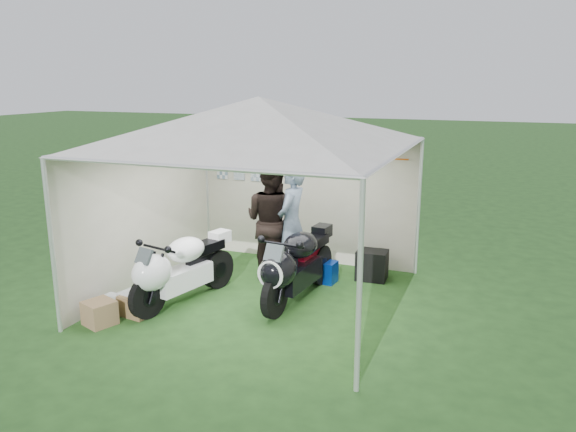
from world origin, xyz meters
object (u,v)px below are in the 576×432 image
crate_2 (113,304)px  paddock_stand (322,271)px  equipment_box (372,265)px  crate_0 (138,302)px  person_blue_jacket (292,224)px  crate_1 (100,313)px  crate_3 (136,306)px  motorcycle_black (295,264)px  motorcycle_white (179,268)px  canopy_tent (260,127)px  person_dark_jacket (271,221)px

crate_2 → paddock_stand: bearing=43.7°
equipment_box → crate_0: size_ratio=1.09×
equipment_box → paddock_stand: bearing=-151.6°
person_blue_jacket → crate_1: (-1.82, -2.50, -0.81)m
paddock_stand → crate_3: paddock_stand is taller
person_blue_jacket → crate_0: size_ratio=4.29×
crate_1 → crate_3: bearing=57.5°
motorcycle_black → crate_3: 2.34m
motorcycle_white → crate_2: size_ratio=6.24×
equipment_box → crate_2: (-3.12, -2.68, -0.13)m
canopy_tent → motorcycle_black: size_ratio=2.63×
canopy_tent → crate_1: (-1.66, -1.66, -2.41)m
person_dark_jacket → crate_3: size_ratio=4.56×
canopy_tent → motorcycle_white: bearing=-147.4°
equipment_box → motorcycle_black: bearing=-121.4°
motorcycle_black → crate_2: motorcycle_black is taller
motorcycle_white → crate_1: bearing=-108.5°
motorcycle_white → crate_1: size_ratio=5.51×
motorcycle_white → equipment_box: bearing=54.2°
person_dark_jacket → equipment_box: 1.82m
equipment_box → crate_3: bearing=-136.2°
person_dark_jacket → crate_1: 3.03m
canopy_tent → crate_2: bearing=-144.0°
person_dark_jacket → crate_3: (-1.19, -2.09, -0.84)m
motorcycle_black → crate_2: bearing=-144.3°
paddock_stand → canopy_tent: bearing=-122.3°
crate_2 → crate_1: bearing=-76.7°
canopy_tent → paddock_stand: 2.68m
person_dark_jacket → crate_2: 2.78m
equipment_box → crate_3: (-2.76, -2.64, -0.10)m
canopy_tent → equipment_box: (1.37, 1.41, -2.33)m
crate_0 → paddock_stand: bearing=46.2°
canopy_tent → motorcycle_black: 2.05m
motorcycle_white → crate_0: 0.75m
person_dark_jacket → crate_2: size_ratio=6.10×
person_blue_jacket → crate_1: 3.20m
person_dark_jacket → person_blue_jacket: (0.36, -0.02, -0.02)m
canopy_tent → equipment_box: canopy_tent is taller
motorcycle_white → motorcycle_black: motorcycle_black is taller
crate_1 → motorcycle_white: bearing=57.9°
paddock_stand → person_blue_jacket: bearing=-160.2°
canopy_tent → paddock_stand: bearing=57.7°
person_dark_jacket → equipment_box: bearing=-148.6°
equipment_box → crate_0: (-2.79, -2.54, -0.10)m
paddock_stand → crate_0: paddock_stand is taller
canopy_tent → equipment_box: bearing=45.7°
motorcycle_white → crate_1: (-0.63, -1.01, -0.40)m
motorcycle_white → crate_0: (-0.40, -0.48, -0.41)m
motorcycle_white → crate_2: 1.05m
paddock_stand → crate_1: 3.52m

